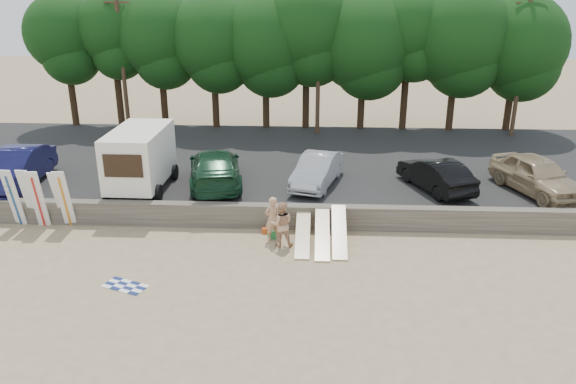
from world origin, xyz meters
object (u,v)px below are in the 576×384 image
at_px(box_trailer, 140,156).
at_px(car_4, 537,175).
at_px(car_3, 436,174).
at_px(car_0, 16,168).
at_px(beachgoer_b, 281,224).
at_px(cooler, 273,234).
at_px(car_1, 215,168).
at_px(beachgoer_a, 272,219).
at_px(car_2, 317,170).

xyz_separation_m(box_trailer, car_4, (17.79, 0.36, -0.72)).
xyz_separation_m(box_trailer, car_3, (13.37, 0.59, -0.83)).
distance_m(car_0, car_3, 19.27).
relative_size(car_0, car_4, 1.06).
height_order(beachgoer_b, cooler, beachgoer_b).
bearing_deg(cooler, car_0, 156.76).
bearing_deg(car_1, car_0, -7.31).
bearing_deg(beachgoer_b, car_1, -60.92).
distance_m(car_4, beachgoer_a, 12.23).
bearing_deg(car_2, car_0, -161.38).
relative_size(box_trailer, car_2, 1.02).
relative_size(beachgoer_a, cooler, 4.77).
height_order(car_4, cooler, car_4).
xyz_separation_m(car_2, beachgoer_b, (-1.34, -5.11, -0.51)).
xyz_separation_m(car_2, cooler, (-1.73, -4.40, -1.26)).
bearing_deg(car_1, car_4, 167.26).
bearing_deg(car_1, cooler, 114.21).
xyz_separation_m(car_2, beachgoer_a, (-1.73, -4.59, -0.51)).
relative_size(car_1, cooler, 15.00).
height_order(car_0, car_1, car_0).
relative_size(car_3, beachgoer_a, 2.43).
distance_m(car_3, beachgoer_b, 8.25).
xyz_separation_m(car_0, beachgoer_a, (12.16, -3.78, -0.66)).
distance_m(car_1, beachgoer_b, 6.01).
bearing_deg(car_0, beachgoer_a, -20.34).
bearing_deg(cooler, car_4, 11.60).
height_order(car_0, car_3, car_0).
height_order(car_3, beachgoer_b, car_3).
height_order(car_4, beachgoer_b, car_4).
height_order(box_trailer, car_3, box_trailer).
xyz_separation_m(beachgoer_b, cooler, (-0.40, 0.71, -0.75)).
distance_m(box_trailer, car_0, 5.94).
relative_size(car_0, beachgoer_a, 2.89).
relative_size(car_3, car_4, 0.89).
bearing_deg(box_trailer, car_4, 1.59).
distance_m(car_0, beachgoer_b, 13.28).
bearing_deg(car_4, box_trailer, 162.06).
xyz_separation_m(car_4, beachgoer_a, (-11.54, -4.02, -0.64)).
bearing_deg(beachgoer_a, car_2, -144.56).
relative_size(car_0, beachgoer_b, 2.89).
height_order(car_2, car_3, car_3).
distance_m(car_2, car_3, 5.39).
relative_size(box_trailer, beachgoer_a, 2.44).
bearing_deg(car_2, car_4, 11.93).
xyz_separation_m(car_0, car_1, (9.15, 0.63, -0.04)).
bearing_deg(car_3, car_0, -21.23).
bearing_deg(cooler, beachgoer_b, -67.39).
height_order(box_trailer, car_0, box_trailer).
bearing_deg(car_1, beachgoer_a, 113.10).
relative_size(car_0, car_2, 1.20).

